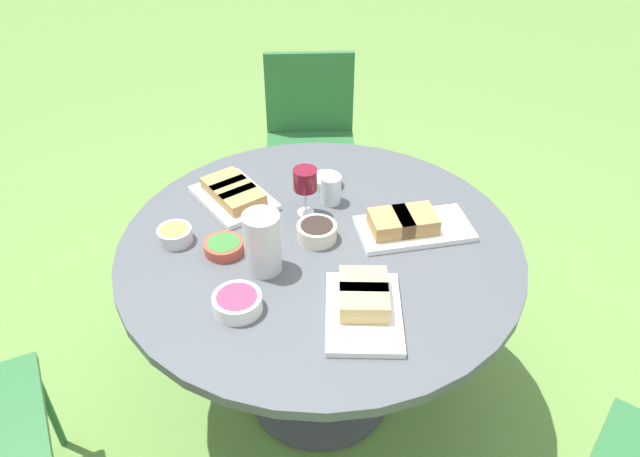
% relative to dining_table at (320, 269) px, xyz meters
% --- Properties ---
extents(ground_plane, '(40.00, 40.00, 0.00)m').
position_rel_dining_table_xyz_m(ground_plane, '(0.00, 0.00, -0.65)').
color(ground_plane, '#668E42').
extents(dining_table, '(1.32, 1.32, 0.76)m').
position_rel_dining_table_xyz_m(dining_table, '(0.00, 0.00, 0.00)').
color(dining_table, '#4C4C51').
rests_on(dining_table, ground_plane).
extents(chair_far_back, '(0.55, 0.56, 0.89)m').
position_rel_dining_table_xyz_m(chair_far_back, '(1.10, -0.43, -0.12)').
color(chair_far_back, '#2D6B38').
rests_on(chair_far_back, ground_plane).
extents(water_pitcher, '(0.12, 0.11, 0.20)m').
position_rel_dining_table_xyz_m(water_pitcher, '(-0.04, 0.21, 0.21)').
color(water_pitcher, silver).
rests_on(water_pitcher, dining_table).
extents(wine_glass, '(0.08, 0.08, 0.18)m').
position_rel_dining_table_xyz_m(wine_glass, '(0.17, -0.02, 0.25)').
color(wine_glass, silver).
rests_on(wine_glass, dining_table).
extents(platter_bread_main, '(0.38, 0.33, 0.08)m').
position_rel_dining_table_xyz_m(platter_bread_main, '(-0.33, 0.01, 0.15)').
color(platter_bread_main, white).
rests_on(platter_bread_main, dining_table).
extents(platter_charcuterie, '(0.27, 0.41, 0.07)m').
position_rel_dining_table_xyz_m(platter_charcuterie, '(-0.06, -0.29, 0.14)').
color(platter_charcuterie, white).
rests_on(platter_charcuterie, dining_table).
extents(platter_sandwich_side, '(0.33, 0.27, 0.06)m').
position_rel_dining_table_xyz_m(platter_sandwich_side, '(0.35, 0.18, 0.14)').
color(platter_sandwich_side, white).
rests_on(platter_sandwich_side, dining_table).
extents(bowl_fries, '(0.11, 0.11, 0.05)m').
position_rel_dining_table_xyz_m(bowl_fries, '(0.20, 0.43, 0.14)').
color(bowl_fries, silver).
rests_on(bowl_fries, dining_table).
extents(bowl_salad, '(0.13, 0.13, 0.04)m').
position_rel_dining_table_xyz_m(bowl_salad, '(0.08, 0.30, 0.13)').
color(bowl_salad, '#B74733').
rests_on(bowl_salad, dining_table).
extents(bowl_olives, '(0.13, 0.13, 0.06)m').
position_rel_dining_table_xyz_m(bowl_olives, '(0.03, 0.00, 0.15)').
color(bowl_olives, beige).
rests_on(bowl_olives, dining_table).
extents(bowl_dip_red, '(0.14, 0.14, 0.05)m').
position_rel_dining_table_xyz_m(bowl_dip_red, '(-0.18, 0.34, 0.14)').
color(bowl_dip_red, white).
rests_on(bowl_dip_red, dining_table).
extents(bowl_dip_cream, '(0.11, 0.11, 0.04)m').
position_rel_dining_table_xyz_m(bowl_dip_cream, '(0.30, -0.16, 0.13)').
color(bowl_dip_cream, silver).
rests_on(bowl_dip_cream, dining_table).
extents(cup_water_near, '(0.07, 0.07, 0.10)m').
position_rel_dining_table_xyz_m(cup_water_near, '(0.20, -0.13, 0.17)').
color(cup_water_near, silver).
rests_on(cup_water_near, dining_table).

